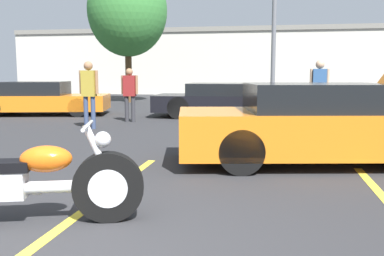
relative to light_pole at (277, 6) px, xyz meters
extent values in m
cube|color=yellow|center=(-2.09, -13.59, -4.08)|extent=(0.12, 5.71, 0.01)
cube|color=beige|center=(-1.91, 12.23, -1.88)|extent=(32.00, 4.00, 4.40)
cube|color=gray|center=(-1.91, 12.23, 0.17)|extent=(32.00, 4.20, 0.30)
cylinder|color=slate|center=(-0.08, 0.00, -0.38)|extent=(0.18, 0.18, 7.40)
cylinder|color=brown|center=(-7.08, 2.79, -2.68)|extent=(0.32, 0.32, 2.80)
ellipsoid|color=#387F38|center=(-7.08, 2.79, 0.38)|extent=(3.85, 3.85, 4.43)
cylinder|color=black|center=(-1.71, -13.66, -3.73)|extent=(0.72, 0.36, 0.70)
cylinder|color=silver|center=(-1.71, -13.66, -3.73)|extent=(0.42, 0.28, 0.39)
cylinder|color=silver|center=(-2.51, -13.91, -3.71)|extent=(1.40, 0.54, 0.12)
cube|color=silver|center=(-2.63, -13.95, -3.67)|extent=(0.42, 0.34, 0.28)
ellipsoid|color=orange|center=(-2.27, -13.84, -3.43)|extent=(0.56, 0.42, 0.26)
cylinder|color=silver|center=(-1.79, -13.69, -3.41)|extent=(0.31, 0.16, 0.63)
cylinder|color=silver|center=(-1.88, -13.72, -3.11)|extent=(0.24, 0.68, 0.04)
sphere|color=silver|center=(-1.75, -13.67, -3.25)|extent=(0.16, 0.16, 0.16)
cube|color=orange|center=(0.75, -10.43, -3.56)|extent=(4.99, 2.62, 0.68)
cube|color=black|center=(0.57, -10.47, -3.00)|extent=(2.40, 1.95, 0.44)
cylinder|color=black|center=(-0.54, -11.46, -3.74)|extent=(0.70, 0.35, 0.67)
cylinder|color=black|center=(-0.84, -9.97, -3.74)|extent=(0.70, 0.35, 0.67)
cube|color=orange|center=(-8.02, -3.81, -3.65)|extent=(4.81, 2.82, 0.53)
cube|color=black|center=(-8.20, -3.85, -3.15)|extent=(2.35, 2.07, 0.46)
cylinder|color=black|center=(-6.48, -4.28, -3.77)|extent=(0.66, 0.36, 0.62)
cylinder|color=black|center=(-6.85, -2.71, -3.77)|extent=(0.66, 0.36, 0.62)
cylinder|color=black|center=(-9.57, -3.35, -3.77)|extent=(0.66, 0.36, 0.62)
cube|color=black|center=(-1.59, -3.42, -3.62)|extent=(4.78, 2.05, 0.54)
cube|color=black|center=(-1.78, -3.43, -3.15)|extent=(2.18, 1.78, 0.39)
cylinder|color=black|center=(-0.10, -4.22, -3.72)|extent=(0.72, 0.24, 0.71)
cylinder|color=black|center=(-0.16, -2.53, -3.72)|extent=(0.72, 0.24, 0.71)
cylinder|color=black|center=(-3.03, -4.31, -3.72)|extent=(0.72, 0.24, 0.71)
cylinder|color=black|center=(-3.08, -2.63, -3.72)|extent=(0.72, 0.24, 0.71)
cylinder|color=gray|center=(1.07, -5.31, -3.64)|extent=(0.12, 0.12, 0.88)
cylinder|color=gray|center=(1.27, -5.31, -3.64)|extent=(0.12, 0.12, 0.88)
cube|color=#335B93|center=(1.17, -5.31, -2.85)|extent=(0.36, 0.20, 0.70)
cylinder|color=tan|center=(0.95, -5.31, -2.82)|extent=(0.08, 0.08, 0.63)
cylinder|color=tan|center=(1.39, -5.31, -2.82)|extent=(0.08, 0.08, 0.63)
sphere|color=tan|center=(1.17, -5.31, -2.39)|extent=(0.24, 0.24, 0.24)
cylinder|color=#38476B|center=(-4.93, -7.05, -3.65)|extent=(0.12, 0.12, 0.85)
cylinder|color=#38476B|center=(-4.73, -7.05, -3.65)|extent=(0.12, 0.12, 0.85)
cube|color=#B29933|center=(-4.83, -7.05, -2.89)|extent=(0.36, 0.20, 0.68)
cylinder|color=#9E704C|center=(-5.05, -7.05, -2.86)|extent=(0.08, 0.08, 0.61)
cylinder|color=#9E704C|center=(-4.61, -7.05, -2.86)|extent=(0.08, 0.08, 0.61)
sphere|color=#9E704C|center=(-4.83, -7.05, -2.44)|extent=(0.23, 0.23, 0.23)
cylinder|color=#333338|center=(-4.39, -5.34, -3.69)|extent=(0.12, 0.12, 0.78)
cylinder|color=#333338|center=(-4.19, -5.34, -3.69)|extent=(0.12, 0.12, 0.78)
cube|color=maroon|center=(-4.29, -5.34, -3.00)|extent=(0.36, 0.20, 0.61)
cylinder|color=#9E704C|center=(-4.51, -5.34, -2.97)|extent=(0.08, 0.08, 0.55)
cylinder|color=#9E704C|center=(-4.07, -5.34, -2.97)|extent=(0.08, 0.08, 0.55)
sphere|color=#9E704C|center=(-4.29, -5.34, -2.59)|extent=(0.21, 0.21, 0.21)
camera|label=1|loc=(-0.14, -17.58, -2.60)|focal=40.00mm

